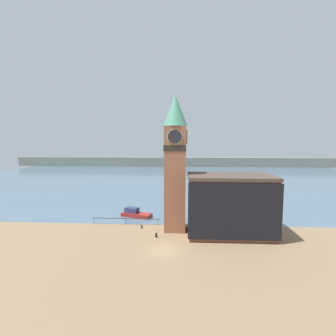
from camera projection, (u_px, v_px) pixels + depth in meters
name	position (u px, v px, depth m)	size (l,w,h in m)	color
ground_plane	(164.00, 251.00, 34.21)	(160.00, 160.00, 0.00)	#846B4C
water	(177.00, 177.00, 104.41)	(160.00, 120.00, 0.00)	slate
far_shoreline	(178.00, 162.00, 143.86)	(180.00, 3.00, 5.00)	gray
pier_railing	(126.00, 219.00, 44.89)	(11.72, 0.08, 1.09)	#232328
clock_tower	(175.00, 160.00, 41.09)	(3.81, 3.81, 21.41)	#935B42
pier_building	(230.00, 205.00, 39.82)	(12.94, 7.69, 9.22)	brown
boat_near	(135.00, 213.00, 49.72)	(6.08, 3.80, 1.64)	maroon
mooring_bollard_near	(142.00, 226.00, 43.09)	(0.27, 0.27, 0.59)	black
mooring_bollard_far	(156.00, 235.00, 39.03)	(0.33, 0.33, 0.70)	black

